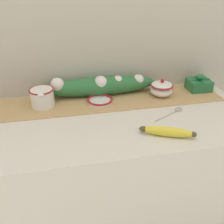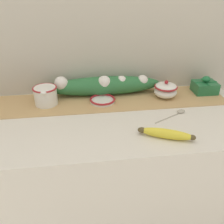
% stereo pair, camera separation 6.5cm
% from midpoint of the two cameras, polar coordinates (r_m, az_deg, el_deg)
% --- Properties ---
extents(countertop, '(1.36, 0.61, 0.93)m').
position_cam_midpoint_polar(countertop, '(1.44, -1.90, -17.41)').
color(countertop, beige).
rests_on(countertop, ground_plane).
extents(back_wall, '(2.16, 0.04, 2.40)m').
position_cam_midpoint_polar(back_wall, '(1.35, -4.89, 15.73)').
color(back_wall, '#B7AD99').
rests_on(back_wall, ground_plane).
extents(table_runner, '(1.26, 0.25, 0.00)m').
position_cam_midpoint_polar(table_runner, '(1.30, -3.52, 2.54)').
color(table_runner, tan).
rests_on(table_runner, countertop).
extents(cream_pitcher, '(0.12, 0.14, 0.09)m').
position_cam_midpoint_polar(cream_pitcher, '(1.27, -17.06, 3.30)').
color(cream_pitcher, white).
rests_on(cream_pitcher, countertop).
extents(sugar_bowl, '(0.12, 0.12, 0.09)m').
position_cam_midpoint_polar(sugar_bowl, '(1.35, 9.92, 5.29)').
color(sugar_bowl, white).
rests_on(sugar_bowl, countertop).
extents(small_dish, '(0.13, 0.13, 0.02)m').
position_cam_midpoint_polar(small_dish, '(1.28, -4.21, 2.63)').
color(small_dish, white).
rests_on(small_dish, countertop).
extents(banana, '(0.22, 0.12, 0.04)m').
position_cam_midpoint_polar(banana, '(1.03, 10.79, -4.46)').
color(banana, yellow).
rests_on(banana, countertop).
extents(spoon, '(0.18, 0.10, 0.01)m').
position_cam_midpoint_polar(spoon, '(1.23, 13.26, 0.34)').
color(spoon, '#A89E89').
rests_on(spoon, countertop).
extents(gift_box, '(0.12, 0.11, 0.09)m').
position_cam_midpoint_polar(gift_box, '(1.48, 18.06, 6.04)').
color(gift_box, '#236638').
rests_on(gift_box, countertop).
extents(poinsettia_garland, '(0.62, 0.11, 0.12)m').
position_cam_midpoint_polar(poinsettia_garland, '(1.34, -4.21, 6.06)').
color(poinsettia_garland, '#2D6B38').
rests_on(poinsettia_garland, countertop).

